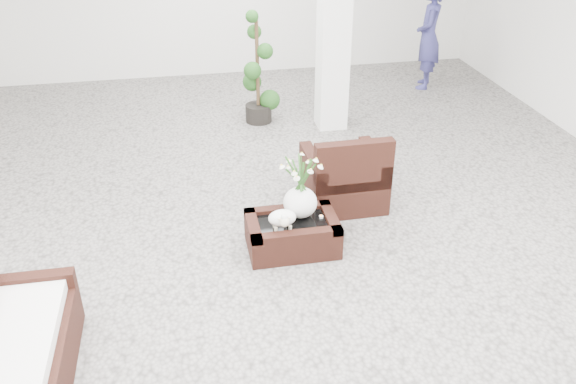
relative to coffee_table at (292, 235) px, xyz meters
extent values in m
plane|color=gray|center=(-0.03, 0.17, -0.16)|extent=(11.00, 11.00, 0.00)
cube|color=white|center=(1.17, 2.97, 1.59)|extent=(0.40, 0.40, 3.50)
cube|color=black|center=(0.00, 0.00, 0.00)|extent=(0.90, 0.60, 0.31)
ellipsoid|color=white|center=(-0.12, -0.10, 0.26)|extent=(0.28, 0.23, 0.21)
cylinder|color=white|center=(0.30, 0.02, 0.17)|extent=(0.04, 0.04, 0.03)
cube|color=black|center=(0.75, 0.81, 0.30)|extent=(0.86, 0.83, 0.91)
cube|color=black|center=(-2.34, -1.40, 0.24)|extent=(0.73, 1.49, 0.79)
imported|color=navy|center=(3.16, 4.30, 0.70)|extent=(0.64, 0.74, 1.72)
camera|label=1|loc=(-1.00, -4.91, 3.36)|focal=37.25mm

